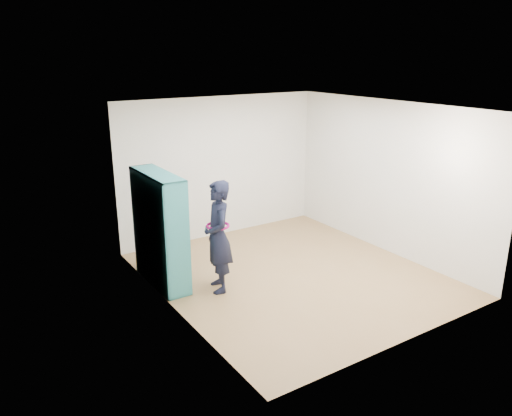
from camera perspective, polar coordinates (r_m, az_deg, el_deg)
floor at (r=7.93m, az=4.18°, el=-7.61°), size 4.50×4.50×0.00m
ceiling at (r=7.22m, az=4.64°, el=11.42°), size 4.50×4.50×0.00m
wall_left at (r=6.50m, az=-9.78°, el=-1.20°), size 0.02×4.50×2.60m
wall_right at (r=8.79m, az=14.85°, el=3.37°), size 0.02×4.50×2.60m
wall_back at (r=9.30m, az=-4.03°, el=4.66°), size 4.00×0.02×2.60m
wall_front at (r=5.94m, az=17.65°, el=-3.63°), size 4.00×0.02×2.60m
bookshelf at (r=7.47m, az=-11.07°, el=-2.57°), size 0.37×1.28×1.70m
person at (r=7.16m, az=-4.35°, el=-3.28°), size 0.55×0.69×1.65m
smartphone at (r=7.17m, az=-5.70°, el=-2.37°), size 0.01×0.09×0.12m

